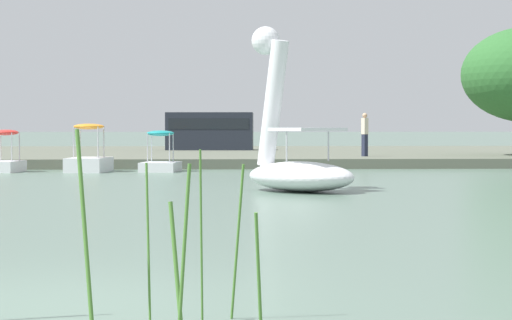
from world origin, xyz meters
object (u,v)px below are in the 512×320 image
(swan_boat, at_px, (295,156))
(parked_van, at_px, (210,130))
(person_on_path, at_px, (365,134))
(pedal_boat_teal, at_px, (161,160))
(pedal_boat_red, at_px, (6,159))
(pedal_boat_orange, at_px, (89,159))

(swan_boat, bearing_deg, parked_van, 93.96)
(person_on_path, bearing_deg, swan_boat, -104.64)
(person_on_path, xyz_separation_m, parked_van, (-6.25, 11.57, 0.13))
(person_on_path, bearing_deg, pedal_boat_teal, -147.19)
(swan_boat, relative_size, pedal_boat_red, 2.16)
(swan_boat, bearing_deg, pedal_boat_orange, 119.39)
(pedal_boat_orange, height_order, pedal_boat_red, pedal_boat_orange)
(swan_boat, height_order, person_on_path, swan_boat)
(pedal_boat_red, bearing_deg, pedal_boat_teal, 2.23)
(pedal_boat_orange, distance_m, parked_van, 17.51)
(pedal_boat_orange, relative_size, parked_van, 0.54)
(swan_boat, xyz_separation_m, person_on_path, (4.31, 16.49, 0.43))
(pedal_boat_orange, xyz_separation_m, pedal_boat_red, (-2.87, -0.05, 0.01))
(pedal_boat_teal, distance_m, parked_van, 16.91)
(person_on_path, relative_size, parked_van, 0.39)
(swan_boat, xyz_separation_m, pedal_boat_orange, (-6.26, 11.12, -0.42))
(pedal_boat_teal, xyz_separation_m, person_on_path, (8.08, 5.21, 0.91))
(parked_van, bearing_deg, person_on_path, -61.63)
(pedal_boat_red, xyz_separation_m, parked_van, (7.19, 16.99, 0.97))
(person_on_path, bearing_deg, pedal_boat_orange, -153.08)
(person_on_path, distance_m, parked_van, 13.15)
(pedal_boat_red, bearing_deg, pedal_boat_orange, 0.95)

